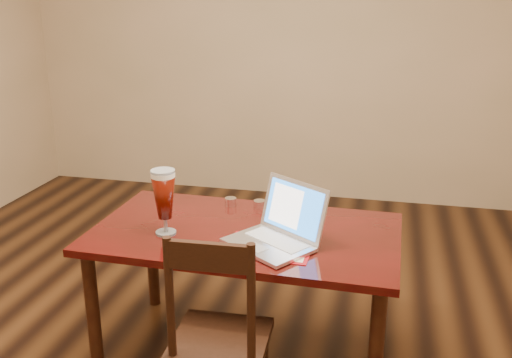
# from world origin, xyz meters

# --- Properties ---
(dining_table) EXTENTS (1.43, 0.82, 0.97)m
(dining_table) POSITION_xyz_m (0.23, 0.10, 0.60)
(dining_table) COLOR #440909
(dining_table) RESTS_ON ground
(dining_chair) EXTENTS (0.39, 0.38, 0.89)m
(dining_chair) POSITION_xyz_m (0.26, -0.40, 0.42)
(dining_chair) COLOR black
(dining_chair) RESTS_ON ground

